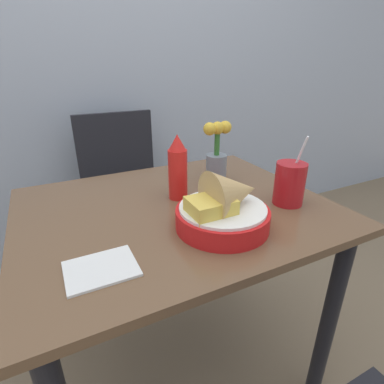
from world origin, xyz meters
The scene contains 9 objects.
ground_plane centered at (0.00, 0.00, 0.00)m, with size 12.00×12.00×0.00m, color #7A664C.
wall_window centered at (0.00, 1.01, 1.30)m, with size 7.00×0.06×2.60m.
dining_table centered at (0.00, 0.00, 0.60)m, with size 0.91×0.74×0.72m.
chair_far_window centered at (0.01, 0.73, 0.52)m, with size 0.40×0.40×0.89m.
food_basket centered at (0.07, -0.17, 0.78)m, with size 0.25×0.25×0.16m.
ketchup_bottle centered at (0.03, 0.05, 0.82)m, with size 0.06×0.06×0.21m.
drink_cup centered at (0.32, -0.14, 0.78)m, with size 0.09×0.09×0.21m.
flower_vase centered at (0.22, 0.13, 0.82)m, with size 0.11×0.07×0.21m.
napkin centered at (-0.26, -0.21, 0.72)m, with size 0.15×0.12×0.01m.
Camera 1 is at (-0.32, -0.75, 1.13)m, focal length 28.00 mm.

